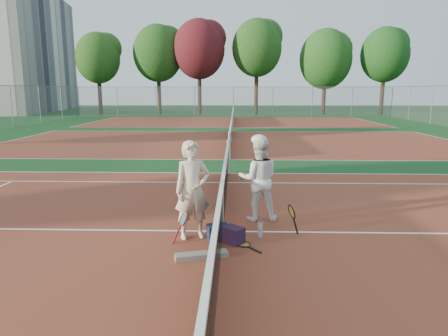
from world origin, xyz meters
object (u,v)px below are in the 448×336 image
at_px(water_bottle, 260,230).
at_px(racket_red, 184,227).
at_px(sports_bag_navy, 218,233).
at_px(apartment_block, 12,51).
at_px(player_a, 193,190).
at_px(net_main, 222,206).
at_px(sports_bag_purple, 233,235).
at_px(racket_spare, 243,244).
at_px(racket_black_held, 291,220).
at_px(player_b, 258,179).

bearing_deg(water_bottle, racket_red, -170.81).
bearing_deg(sports_bag_navy, apartment_block, 122.14).
bearing_deg(apartment_block, player_a, -58.21).
bearing_deg(net_main, racket_red, -141.20).
height_order(net_main, sports_bag_purple, net_main).
bearing_deg(racket_red, net_main, 11.77).
bearing_deg(apartment_block, racket_spare, -57.57).
bearing_deg(water_bottle, apartment_block, 122.93).
relative_size(racket_red, water_bottle, 1.84).
bearing_deg(sports_bag_navy, sports_bag_purple, -23.34).
xyz_separation_m(net_main, racket_spare, (0.39, -0.67, -0.49)).
bearing_deg(racket_black_held, sports_bag_navy, -6.15).
height_order(player_b, sports_bag_navy, player_b).
bearing_deg(racket_black_held, water_bottle, -2.00).
relative_size(apartment_block, sports_bag_purple, 60.24).
distance_m(racket_spare, water_bottle, 0.49).
distance_m(net_main, player_a, 0.73).
bearing_deg(racket_spare, sports_bag_navy, 27.36).
xyz_separation_m(apartment_block, racket_spare, (28.39, -44.67, -7.49)).
height_order(player_a, water_bottle, player_a).
height_order(player_a, racket_black_held, player_a).
relative_size(player_b, racket_spare, 2.88).
height_order(player_b, sports_bag_purple, player_b).
height_order(racket_black_held, sports_bag_navy, racket_black_held).
distance_m(apartment_block, water_bottle, 53.31).
relative_size(player_b, racket_black_held, 2.98).
relative_size(player_a, player_b, 1.04).
distance_m(racket_red, water_bottle, 1.40).
bearing_deg(net_main, player_a, -148.64).
bearing_deg(apartment_block, player_b, -56.41).
bearing_deg(racket_red, apartment_block, 94.49).
relative_size(net_main, racket_black_held, 18.91).
height_order(player_b, water_bottle, player_b).
xyz_separation_m(apartment_block, player_a, (27.47, -44.32, -6.60)).
height_order(racket_red, racket_black_held, racket_black_held).
bearing_deg(player_b, player_a, 39.16).
height_order(sports_bag_navy, water_bottle, water_bottle).
height_order(player_b, racket_black_held, player_b).
bearing_deg(sports_bag_navy, water_bottle, 10.48).
xyz_separation_m(racket_black_held, water_bottle, (-0.59, -0.19, -0.14)).
distance_m(net_main, racket_spare, 0.92).
bearing_deg(sports_bag_purple, water_bottle, 27.78).
height_order(apartment_block, sports_bag_navy, apartment_block).
xyz_separation_m(apartment_block, sports_bag_navy, (27.93, -44.46, -7.35)).
bearing_deg(sports_bag_purple, racket_black_held, 22.61).
bearing_deg(water_bottle, player_b, 89.46).
bearing_deg(water_bottle, player_a, -179.85).
distance_m(player_a, player_b, 1.65).
distance_m(player_b, sports_bag_navy, 1.62).
relative_size(racket_spare, sports_bag_navy, 1.61).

